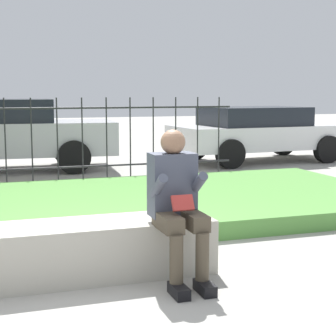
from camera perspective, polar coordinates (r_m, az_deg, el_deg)
ground_plane at (r=5.04m, az=-5.77°, el=-10.68°), size 60.00×60.00×0.00m
stone_bench at (r=4.91m, az=-10.01°, el=-8.65°), size 2.51×0.60×0.48m
person_seated_reader at (r=4.68m, az=0.89°, el=-3.18°), size 0.42×0.73×1.28m
grass_berm at (r=7.34m, az=-10.08°, el=-4.04°), size 8.85×3.50×0.21m
iron_fence at (r=9.73m, az=-12.42°, el=2.79°), size 6.85×0.03×1.49m
car_parked_right at (r=13.04m, az=9.12°, el=3.65°), size 4.10×2.15×1.25m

